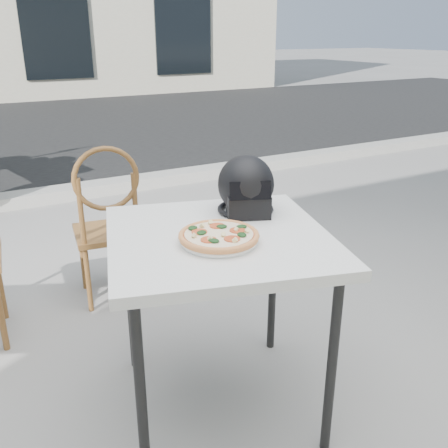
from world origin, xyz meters
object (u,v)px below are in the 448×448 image
pizza (219,235)px  cafe_chair_main (107,217)px  cafe_table_main (219,251)px  helmet (246,188)px  plate (219,241)px

pizza → cafe_chair_main: 1.24m
cafe_table_main → helmet: bearing=36.2°
cafe_table_main → pizza: bearing=-118.2°
cafe_table_main → plate: (-0.04, -0.08, 0.08)m
cafe_chair_main → cafe_table_main: bearing=104.9°
cafe_table_main → helmet: size_ratio=3.23×
plate → pizza: pizza is taller
helmet → cafe_chair_main: size_ratio=0.33×
pizza → helmet: helmet is taller
cafe_table_main → pizza: (-0.04, -0.08, 0.10)m
cafe_table_main → helmet: (0.23, 0.17, 0.19)m
helmet → cafe_chair_main: 1.09m
plate → helmet: (0.27, 0.24, 0.10)m
cafe_chair_main → pizza: bearing=102.6°
plate → helmet: size_ratio=1.00×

